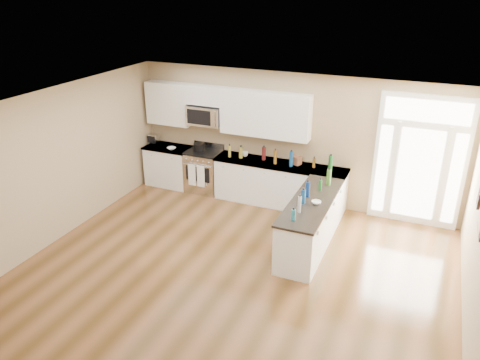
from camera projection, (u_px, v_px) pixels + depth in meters
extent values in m
plane|color=#4D3315|center=(209.00, 305.00, 7.04)|extent=(8.00, 8.00, 0.00)
plane|color=tan|center=(293.00, 139.00, 9.86)|extent=(7.00, 0.00, 7.00)
plane|color=tan|center=(18.00, 183.00, 7.75)|extent=(0.00, 8.00, 8.00)
plane|color=white|center=(204.00, 126.00, 5.93)|extent=(8.00, 8.00, 0.00)
cube|color=white|center=(170.00, 166.00, 11.01)|extent=(1.06, 0.62, 0.90)
cube|color=black|center=(171.00, 182.00, 11.17)|extent=(1.02, 0.52, 0.10)
cube|color=black|center=(169.00, 147.00, 10.82)|extent=(1.10, 0.66, 0.04)
cube|color=white|center=(279.00, 185.00, 10.03)|extent=(2.81, 0.62, 0.90)
cube|color=black|center=(279.00, 201.00, 10.19)|extent=(2.77, 0.52, 0.10)
cube|color=black|center=(280.00, 164.00, 9.85)|extent=(2.85, 0.66, 0.04)
cube|color=white|center=(310.00, 224.00, 8.42)|extent=(0.65, 2.28, 0.90)
cube|color=black|center=(309.00, 244.00, 8.58)|extent=(0.61, 2.18, 0.10)
cube|color=black|center=(312.00, 201.00, 8.23)|extent=(0.69, 2.32, 0.04)
cube|color=white|center=(169.00, 103.00, 10.55)|extent=(1.04, 0.33, 0.95)
cube|color=white|center=(265.00, 114.00, 9.72)|extent=(1.94, 0.33, 0.95)
cube|color=white|center=(205.00, 95.00, 10.11)|extent=(0.82, 0.33, 0.40)
cube|color=silver|center=(205.00, 115.00, 10.25)|extent=(0.78, 0.40, 0.42)
cube|color=black|center=(199.00, 117.00, 10.10)|extent=(0.56, 0.01, 0.32)
cube|color=white|center=(419.00, 162.00, 8.95)|extent=(1.70, 0.08, 2.60)
cube|color=white|center=(417.00, 174.00, 9.00)|extent=(0.78, 0.02, 1.80)
cube|color=white|center=(382.00, 169.00, 9.24)|extent=(0.22, 0.02, 1.80)
cube|color=white|center=(454.00, 180.00, 8.77)|extent=(0.22, 0.02, 1.80)
cube|color=white|center=(428.00, 111.00, 8.51)|extent=(1.50, 0.02, 0.40)
cube|color=brown|center=(479.00, 184.00, 6.98)|extent=(0.01, 0.46, 0.46)
cube|color=silver|center=(204.00, 172.00, 10.68)|extent=(0.77, 0.63, 0.92)
cube|color=black|center=(204.00, 152.00, 10.49)|extent=(0.77, 0.60, 0.03)
cube|color=silver|center=(209.00, 145.00, 10.72)|extent=(0.77, 0.04, 0.14)
cube|color=black|center=(197.00, 174.00, 10.39)|extent=(0.58, 0.01, 0.34)
cylinder|color=silver|center=(197.00, 165.00, 10.28)|extent=(0.70, 0.02, 0.02)
cube|color=white|center=(192.00, 175.00, 10.41)|extent=(0.18, 0.02, 0.50)
cube|color=white|center=(201.00, 176.00, 10.33)|extent=(0.18, 0.02, 0.50)
cylinder|color=black|center=(199.00, 147.00, 10.51)|extent=(0.29, 0.29, 0.19)
cube|color=silver|center=(153.00, 138.00, 11.04)|extent=(0.25, 0.20, 0.21)
cube|color=brown|center=(296.00, 160.00, 9.78)|extent=(0.25, 0.22, 0.17)
imported|color=white|center=(171.00, 148.00, 10.63)|extent=(0.25, 0.25, 0.05)
imported|color=white|center=(316.00, 203.00, 8.07)|extent=(0.20, 0.20, 0.05)
imported|color=white|center=(245.00, 154.00, 10.21)|extent=(0.17, 0.17, 0.11)
cylinder|color=#19591E|center=(331.00, 163.00, 9.42)|extent=(0.08, 0.08, 0.31)
cylinder|color=navy|center=(291.00, 159.00, 9.63)|extent=(0.08, 0.08, 0.32)
cylinder|color=brown|center=(275.00, 157.00, 9.77)|extent=(0.07, 0.07, 0.29)
cylinder|color=olive|center=(241.00, 152.00, 10.10)|extent=(0.08, 0.08, 0.25)
cylinder|color=#26727F|center=(293.00, 215.00, 7.51)|extent=(0.07, 0.07, 0.19)
cylinder|color=#591919|center=(264.00, 154.00, 9.99)|extent=(0.08, 0.08, 0.28)
cylinder|color=#B2B2B7|center=(300.00, 204.00, 7.74)|extent=(0.06, 0.06, 0.29)
cylinder|color=navy|center=(308.00, 189.00, 8.30)|extent=(0.08, 0.08, 0.28)
cylinder|color=#3F7226|center=(329.00, 177.00, 8.77)|extent=(0.08, 0.08, 0.31)
cylinder|color=#19591E|center=(320.00, 185.00, 8.56)|extent=(0.06, 0.06, 0.20)
cylinder|color=navy|center=(303.00, 197.00, 8.06)|extent=(0.08, 0.08, 0.25)
cylinder|color=brown|center=(314.00, 163.00, 9.60)|extent=(0.06, 0.06, 0.20)
cylinder|color=olive|center=(230.00, 151.00, 10.16)|extent=(0.06, 0.06, 0.25)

